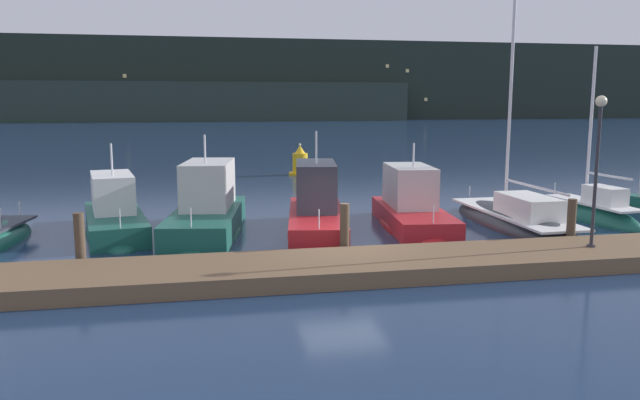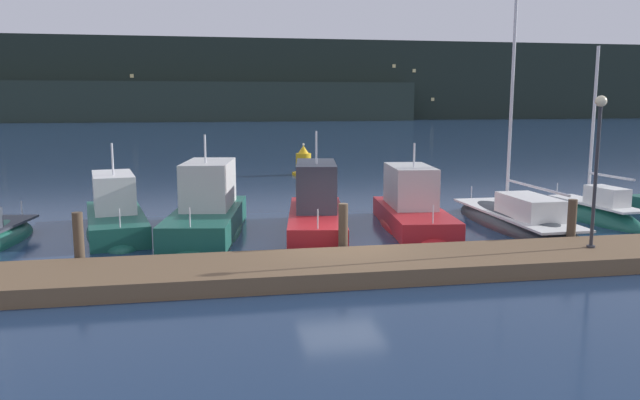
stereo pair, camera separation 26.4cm
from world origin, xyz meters
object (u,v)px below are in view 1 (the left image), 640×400
Objects in this scene: dock_lamppost at (598,148)px; channel_buoy at (300,163)px; motorboat_berth_6 at (412,215)px; sailboat_berth_7 at (514,223)px; motorboat_berth_5 at (316,219)px; motorboat_berth_3 at (115,222)px; sailboat_berth_8 at (593,217)px; motorboat_berth_4 at (207,219)px.

channel_buoy is at bearing 101.85° from dock_lamppost.
motorboat_berth_6 is 1.59× the size of dock_lamppost.
dock_lamppost is (-0.40, -5.21, 3.22)m from sailboat_berth_7.
motorboat_berth_5 is 0.71× the size of sailboat_berth_7.
motorboat_berth_5 reaches higher than motorboat_berth_3.
dock_lamppost is (14.17, -6.91, 2.94)m from motorboat_berth_3.
sailboat_berth_8 reaches higher than motorboat_berth_3.
sailboat_berth_7 is (7.54, -0.26, -0.40)m from motorboat_berth_5.
motorboat_berth_5 is at bearing -9.22° from motorboat_berth_4.
motorboat_berth_3 is 0.66× the size of sailboat_berth_7.
motorboat_berth_3 is at bearing 174.95° from motorboat_berth_6.
sailboat_berth_7 reaches higher than dock_lamppost.
motorboat_berth_6 is at bearing 119.61° from dock_lamppost.
channel_buoy is at bearing 70.06° from motorboat_berth_4.
motorboat_berth_6 is (10.79, -0.95, 0.02)m from motorboat_berth_3.
sailboat_berth_7 is at bearing -11.15° from motorboat_berth_6.
channel_buoy is (9.35, 16.08, 0.35)m from motorboat_berth_3.
motorboat_berth_3 is 10.83m from motorboat_berth_6.
motorboat_berth_3 is 3.44× the size of channel_buoy.
motorboat_berth_6 is 17.09m from channel_buoy.
motorboat_berth_3 is 3.33m from motorboat_berth_4.
motorboat_berth_5 is at bearing -97.53° from channel_buoy.
motorboat_berth_6 is at bearing -0.99° from motorboat_berth_4.
motorboat_berth_6 is 3.47× the size of channel_buoy.
motorboat_berth_3 reaches higher than motorboat_berth_6.
sailboat_berth_8 is at bearing -1.47° from motorboat_berth_4.
motorboat_berth_4 is 3.74× the size of channel_buoy.
sailboat_berth_7 is (11.35, -0.88, -0.42)m from motorboat_berth_4.
motorboat_berth_4 reaches higher than motorboat_berth_6.
motorboat_berth_4 is 1.08× the size of motorboat_berth_6.
motorboat_berth_6 reaches higher than channel_buoy.
channel_buoy is at bearing 82.47° from motorboat_berth_5.
sailboat_berth_7 is 2.39× the size of dock_lamppost.
sailboat_berth_8 is (3.62, 0.49, 0.02)m from sailboat_berth_7.
motorboat_berth_3 is 1.58× the size of dock_lamppost.
motorboat_berth_3 is 0.93× the size of motorboat_berth_5.
sailboat_berth_8 is at bearing -3.79° from motorboat_berth_3.
channel_buoy is 23.63m from dock_lamppost.
motorboat_berth_4 is at bearing 179.01° from motorboat_berth_6.
sailboat_berth_8 reaches higher than motorboat_berth_5.
motorboat_berth_5 is 1.07× the size of motorboat_berth_6.
motorboat_berth_4 is 14.98m from sailboat_berth_8.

